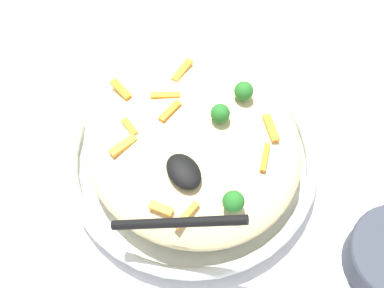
% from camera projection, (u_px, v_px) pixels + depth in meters
% --- Properties ---
extents(ground_plane, '(2.40, 2.40, 0.00)m').
position_uv_depth(ground_plane, '(192.00, 164.00, 0.77)').
color(ground_plane, silver).
extents(serving_bowl, '(0.37, 0.37, 0.04)m').
position_uv_depth(serving_bowl, '(192.00, 157.00, 0.75)').
color(serving_bowl, silver).
rests_on(serving_bowl, ground_plane).
extents(pasta_mound, '(0.33, 0.30, 0.07)m').
position_uv_depth(pasta_mound, '(192.00, 142.00, 0.71)').
color(pasta_mound, '#DBC689').
rests_on(pasta_mound, serving_bowl).
extents(carrot_piece_0, '(0.03, 0.04, 0.01)m').
position_uv_depth(carrot_piece_0, '(182.00, 70.00, 0.73)').
color(carrot_piece_0, orange).
rests_on(carrot_piece_0, pasta_mound).
extents(carrot_piece_1, '(0.02, 0.04, 0.01)m').
position_uv_depth(carrot_piece_1, '(123.00, 146.00, 0.67)').
color(carrot_piece_1, orange).
rests_on(carrot_piece_1, pasta_mound).
extents(carrot_piece_2, '(0.02, 0.04, 0.01)m').
position_uv_depth(carrot_piece_2, '(170.00, 111.00, 0.69)').
color(carrot_piece_2, orange).
rests_on(carrot_piece_2, pasta_mound).
extents(carrot_piece_3, '(0.04, 0.02, 0.01)m').
position_uv_depth(carrot_piece_3, '(271.00, 128.00, 0.69)').
color(carrot_piece_3, orange).
rests_on(carrot_piece_3, pasta_mound).
extents(carrot_piece_4, '(0.03, 0.03, 0.01)m').
position_uv_depth(carrot_piece_4, '(161.00, 208.00, 0.63)').
color(carrot_piece_4, orange).
rests_on(carrot_piece_4, pasta_mound).
extents(carrot_piece_5, '(0.04, 0.02, 0.01)m').
position_uv_depth(carrot_piece_5, '(121.00, 89.00, 0.72)').
color(carrot_piece_5, orange).
rests_on(carrot_piece_5, pasta_mound).
extents(carrot_piece_6, '(0.03, 0.04, 0.01)m').
position_uv_depth(carrot_piece_6, '(163.00, 97.00, 0.71)').
color(carrot_piece_6, orange).
rests_on(carrot_piece_6, pasta_mound).
extents(carrot_piece_7, '(0.03, 0.04, 0.01)m').
position_uv_depth(carrot_piece_7, '(265.00, 157.00, 0.66)').
color(carrot_piece_7, orange).
rests_on(carrot_piece_7, pasta_mound).
extents(carrot_piece_8, '(0.02, 0.04, 0.01)m').
position_uv_depth(carrot_piece_8, '(186.00, 215.00, 0.62)').
color(carrot_piece_8, orange).
rests_on(carrot_piece_8, pasta_mound).
extents(carrot_piece_9, '(0.03, 0.01, 0.01)m').
position_uv_depth(carrot_piece_9, '(130.00, 127.00, 0.69)').
color(carrot_piece_9, orange).
rests_on(carrot_piece_9, pasta_mound).
extents(broccoli_floret_0, '(0.03, 0.03, 0.03)m').
position_uv_depth(broccoli_floret_0, '(233.00, 202.00, 0.62)').
color(broccoli_floret_0, '#205B1C').
rests_on(broccoli_floret_0, pasta_mound).
extents(broccoli_floret_1, '(0.03, 0.03, 0.03)m').
position_uv_depth(broccoli_floret_1, '(244.00, 91.00, 0.70)').
color(broccoli_floret_1, '#205B1C').
rests_on(broccoli_floret_1, pasta_mound).
extents(broccoli_floret_2, '(0.03, 0.03, 0.03)m').
position_uv_depth(broccoli_floret_2, '(220.00, 114.00, 0.68)').
color(broccoli_floret_2, '#205B1C').
rests_on(broccoli_floret_2, pasta_mound).
extents(serving_spoon, '(0.15, 0.14, 0.07)m').
position_uv_depth(serving_spoon, '(181.00, 189.00, 0.62)').
color(serving_spoon, black).
rests_on(serving_spoon, pasta_mound).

